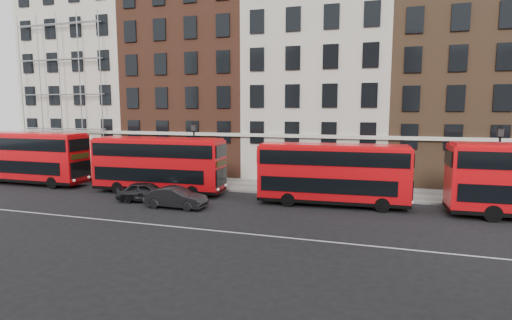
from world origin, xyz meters
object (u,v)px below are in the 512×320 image
(car_rear, at_px, (147,192))
(car_front, at_px, (176,198))
(bus_a, at_px, (29,157))
(bus_b, at_px, (158,164))
(bus_c, at_px, (332,173))

(car_rear, relative_size, car_front, 0.98)
(bus_a, distance_m, bus_b, 12.71)
(car_rear, bearing_deg, bus_b, 0.88)
(bus_c, height_order, car_rear, bus_c)
(car_front, bearing_deg, car_rear, 71.14)
(bus_b, bearing_deg, bus_a, 177.26)
(bus_c, relative_size, car_rear, 2.46)
(bus_b, height_order, car_front, bus_b)
(bus_a, bearing_deg, bus_b, -0.01)
(bus_a, xyz_separation_m, car_front, (16.24, -3.72, -1.73))
(bus_a, bearing_deg, bus_c, -0.01)
(bus_c, height_order, car_front, bus_c)
(bus_c, bearing_deg, car_rear, -171.05)
(bus_c, relative_size, car_front, 2.42)
(bus_c, bearing_deg, car_front, -162.38)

